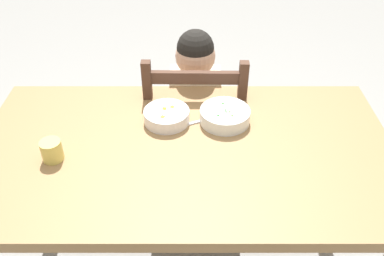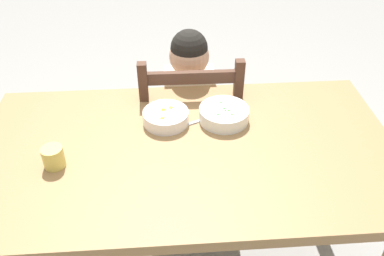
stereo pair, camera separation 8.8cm
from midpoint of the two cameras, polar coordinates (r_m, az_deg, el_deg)
dining_table at (r=1.50m, az=0.95°, el=-5.77°), size 1.46×0.80×0.74m
dining_chair at (r=1.97m, az=1.86°, el=-0.78°), size 0.43×0.43×0.91m
child_figure at (r=1.86m, az=2.00°, el=3.62°), size 0.32×0.31×0.96m
bowl_of_peas at (r=1.55m, az=6.37°, el=1.69°), size 0.19×0.19×0.05m
bowl_of_carrots at (r=1.54m, az=-1.68°, el=1.67°), size 0.17×0.17×0.05m
spoon at (r=1.53m, az=0.70°, el=0.38°), size 0.13×0.07×0.01m
drinking_cup at (r=1.43m, az=-16.88°, el=-2.96°), size 0.07×0.07×0.07m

